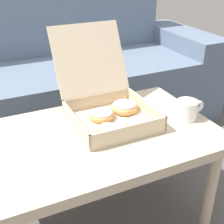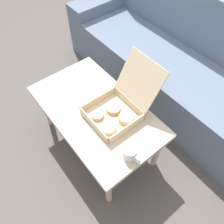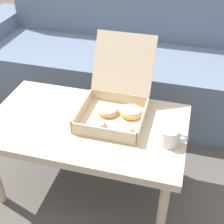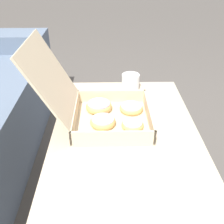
% 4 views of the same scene
% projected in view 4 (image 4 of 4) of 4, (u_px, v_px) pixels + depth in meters
% --- Properties ---
extents(ground_plane, '(12.00, 12.00, 0.00)m').
position_uv_depth(ground_plane, '(90.00, 217.00, 1.24)').
color(ground_plane, '#514C47').
extents(coffee_table, '(0.99, 0.58, 0.46)m').
position_uv_depth(coffee_table, '(126.00, 150.00, 1.02)').
color(coffee_table, '#C6B293').
rests_on(coffee_table, ground_plane).
extents(pastry_box, '(0.32, 0.46, 0.34)m').
position_uv_depth(pastry_box, '(101.00, 108.00, 1.07)').
color(pastry_box, beige).
rests_on(pastry_box, coffee_table).
extents(coffee_mug, '(0.13, 0.09, 0.08)m').
position_uv_depth(coffee_mug, '(130.00, 82.00, 1.32)').
color(coffee_mug, white).
rests_on(coffee_mug, coffee_table).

